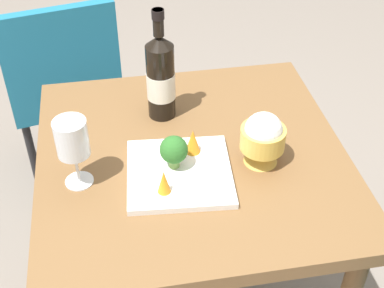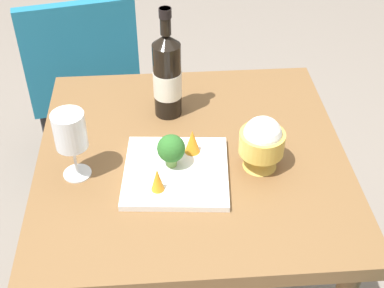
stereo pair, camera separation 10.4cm
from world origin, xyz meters
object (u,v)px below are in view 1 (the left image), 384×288
object	(u,v)px
rice_bowl	(263,138)
carrot_garnish_left	(191,141)
broccoli_floret	(174,150)
carrot_garnish_right	(164,182)
wine_bottle	(161,77)
chair_near_window	(63,81)
wine_glass	(72,140)
serving_plate	(179,173)

from	to	relation	value
rice_bowl	carrot_garnish_left	distance (m)	0.18
broccoli_floret	carrot_garnish_right	world-z (taller)	broccoli_floret
wine_bottle	broccoli_floret	world-z (taller)	wine_bottle
chair_near_window	wine_glass	size ratio (longest dim) A/B	4.75
wine_bottle	rice_bowl	size ratio (longest dim) A/B	2.21
chair_near_window	broccoli_floret	distance (m)	0.87
serving_plate	broccoli_floret	size ratio (longest dim) A/B	3.15
chair_near_window	wine_glass	xyz separation A→B (m)	(0.77, 0.08, 0.32)
rice_bowl	carrot_garnish_left	xyz separation A→B (m)	(-0.05, -0.17, -0.03)
chair_near_window	wine_glass	bearing A→B (deg)	-95.97
serving_plate	broccoli_floret	bearing A→B (deg)	-151.76
wine_glass	carrot_garnish_left	size ratio (longest dim) A/B	2.74
wine_glass	broccoli_floret	distance (m)	0.24
broccoli_floret	carrot_garnish_right	size ratio (longest dim) A/B	1.42
rice_bowl	serving_plate	distance (m)	0.22
wine_glass	carrot_garnish_right	world-z (taller)	wine_glass
serving_plate	carrot_garnish_left	world-z (taller)	carrot_garnish_left
chair_near_window	serving_plate	bearing A→B (deg)	-79.85
chair_near_window	rice_bowl	xyz separation A→B (m)	(0.77, 0.52, 0.27)
wine_bottle	rice_bowl	xyz separation A→B (m)	(0.24, 0.22, -0.05)
carrot_garnish_left	wine_bottle	bearing A→B (deg)	-165.91
wine_bottle	serving_plate	xyz separation A→B (m)	(0.26, 0.01, -0.11)
wine_glass	carrot_garnish_left	world-z (taller)	wine_glass
wine_glass	carrot_garnish_right	xyz separation A→B (m)	(0.08, 0.19, -0.08)
serving_plate	rice_bowl	bearing A→B (deg)	94.89
chair_near_window	broccoli_floret	size ratio (longest dim) A/B	9.91
wine_bottle	rice_bowl	distance (m)	0.33
rice_bowl	broccoli_floret	size ratio (longest dim) A/B	1.65
carrot_garnish_left	serving_plate	bearing A→B (deg)	-31.61
serving_plate	wine_glass	bearing A→B (deg)	-94.54
wine_bottle	wine_glass	size ratio (longest dim) A/B	1.75
wine_glass	rice_bowl	world-z (taller)	wine_glass
wine_glass	chair_near_window	bearing A→B (deg)	-174.39
rice_bowl	broccoli_floret	xyz separation A→B (m)	(-0.00, -0.22, -0.01)
carrot_garnish_right	wine_bottle	bearing A→B (deg)	173.52
chair_near_window	carrot_garnish_left	size ratio (longest dim) A/B	13.01
broccoli_floret	carrot_garnish_left	size ratio (longest dim) A/B	1.31
wine_glass	serving_plate	xyz separation A→B (m)	(0.02, 0.24, -0.12)
carrot_garnish_left	wine_glass	bearing A→B (deg)	-80.63
chair_near_window	carrot_garnish_right	world-z (taller)	chair_near_window
rice_bowl	carrot_garnish_right	bearing A→B (deg)	-71.85
chair_near_window	rice_bowl	bearing A→B (deg)	-67.48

